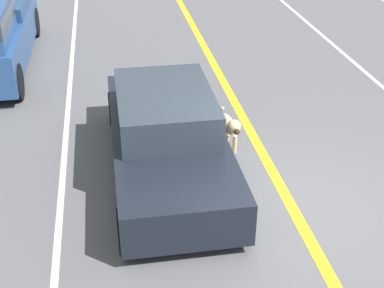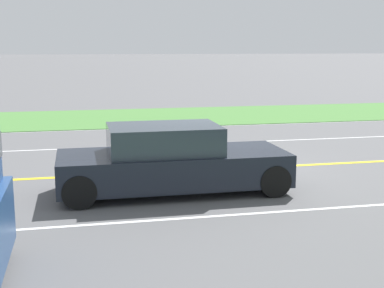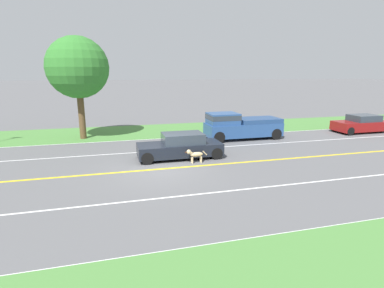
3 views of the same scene
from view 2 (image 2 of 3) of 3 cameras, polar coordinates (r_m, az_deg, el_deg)
The scene contains 8 objects.
ground_plane at distance 12.98m, azimuth 2.45°, elevation -2.76°, with size 400.00×400.00×0.00m, color #5B5B5E.
centre_divider_line at distance 12.98m, azimuth 2.45°, elevation -2.74°, with size 0.18×160.00×0.01m, color yellow.
lane_edge_line_left at distance 19.71m, azimuth -2.74°, elevation 1.77°, with size 0.14×160.00×0.01m, color white.
lane_dash_same_dir at distance 9.75m, azimuth 7.74°, elevation -7.27°, with size 0.10×160.00×0.01m, color white.
lane_dash_oncoming at distance 16.31m, azimuth -0.68°, elevation -0.02°, with size 0.10×160.00×0.01m, color white.
grass_verge_left at distance 22.64m, azimuth -4.01°, elevation 2.90°, with size 6.00×160.00×0.03m, color #4C843D.
ego_car at distance 10.88m, azimuth -2.28°, elevation -1.84°, with size 1.82×4.62×1.39m.
dog at distance 11.99m, azimuth -5.57°, elevation -1.60°, with size 0.26×1.23×0.77m.
Camera 2 is at (12.22, -3.24, 2.94)m, focal length 50.00 mm.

